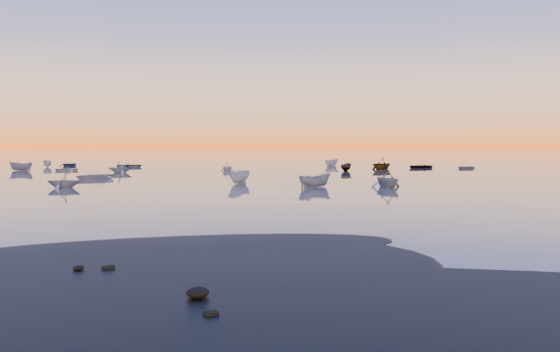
# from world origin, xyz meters

# --- Properties ---
(ground) EXTENTS (600.00, 600.00, 0.00)m
(ground) POSITION_xyz_m (0.00, 100.00, 0.00)
(ground) COLOR #6C605A
(ground) RESTS_ON ground
(mud_lobes) EXTENTS (140.00, 6.00, 0.07)m
(mud_lobes) POSITION_xyz_m (0.00, -1.00, 0.01)
(mud_lobes) COLOR black
(mud_lobes) RESTS_ON ground
(moored_fleet) EXTENTS (124.00, 58.00, 1.20)m
(moored_fleet) POSITION_xyz_m (0.00, 53.00, 0.00)
(moored_fleet) COLOR silver
(moored_fleet) RESTS_ON ground
(boat_near_center) EXTENTS (3.71, 3.77, 1.29)m
(boat_near_center) POSITION_xyz_m (5.13, 30.47, 0.00)
(boat_near_center) COLOR slate
(boat_near_center) RESTS_ON ground
(boat_near_right) EXTENTS (4.01, 3.45, 1.30)m
(boat_near_right) POSITION_xyz_m (11.99, 31.79, 0.00)
(boat_near_right) COLOR slate
(boat_near_right) RESTS_ON ground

